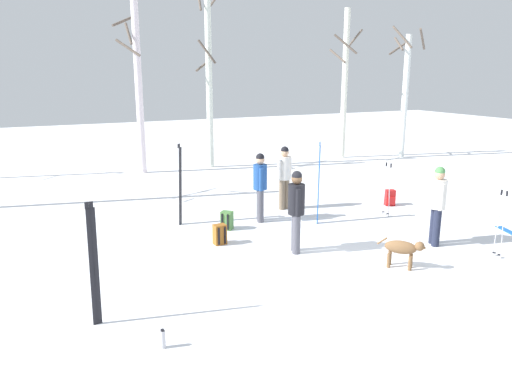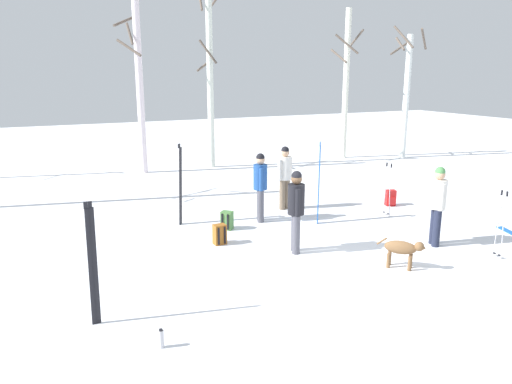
% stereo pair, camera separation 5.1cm
% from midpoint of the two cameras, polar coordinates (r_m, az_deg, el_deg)
% --- Properties ---
extents(ground_plane, '(60.00, 60.00, 0.00)m').
position_cam_midpoint_polar(ground_plane, '(9.38, 10.72, -9.27)').
color(ground_plane, white).
extents(person_0, '(0.50, 0.34, 1.72)m').
position_cam_midpoint_polar(person_0, '(13.19, 3.21, 2.16)').
color(person_0, '#72604C').
rests_on(person_0, ground_plane).
extents(person_1, '(0.34, 0.49, 1.72)m').
position_cam_midpoint_polar(person_1, '(9.99, 4.55, -1.67)').
color(person_1, '#4C4C56').
rests_on(person_1, ground_plane).
extents(person_2, '(0.34, 0.49, 1.72)m').
position_cam_midpoint_polar(person_2, '(12.06, 0.36, 1.07)').
color(person_2, '#4C4C56').
rests_on(person_2, ground_plane).
extents(person_3, '(0.34, 0.48, 1.72)m').
position_cam_midpoint_polar(person_3, '(11.07, 20.18, -0.96)').
color(person_3, '#1E2338').
rests_on(person_3, ground_plane).
extents(dog, '(0.64, 0.70, 0.57)m').
position_cam_midpoint_polar(dog, '(9.73, 16.54, -6.32)').
color(dog, brown).
rests_on(dog, ground_plane).
extents(ski_pair_planted_0, '(0.18, 0.21, 2.02)m').
position_cam_midpoint_polar(ski_pair_planted_0, '(12.02, 7.17, 1.02)').
color(ski_pair_planted_0, blue).
rests_on(ski_pair_planted_0, ground_plane).
extents(ski_pair_planted_1, '(0.19, 0.21, 1.98)m').
position_cam_midpoint_polar(ski_pair_planted_1, '(12.00, -8.90, 0.85)').
color(ski_pair_planted_1, black).
rests_on(ski_pair_planted_1, ground_plane).
extents(ski_pair_planted_2, '(0.16, 0.03, 1.87)m').
position_cam_midpoint_polar(ski_pair_planted_2, '(7.52, -18.49, -8.02)').
color(ski_pair_planted_2, black).
rests_on(ski_pair_planted_2, ground_plane).
extents(ski_poles_0, '(0.07, 0.22, 1.38)m').
position_cam_midpoint_polar(ski_poles_0, '(10.88, 26.40, -3.13)').
color(ski_poles_0, '#B2B2BC').
rests_on(ski_poles_0, ground_plane).
extents(ski_poles_1, '(0.07, 0.27, 1.38)m').
position_cam_midpoint_polar(ski_poles_1, '(13.04, 14.88, 0.49)').
color(ski_poles_1, '#B2B2BC').
rests_on(ski_poles_1, ground_plane).
extents(backpack_0, '(0.31, 0.33, 0.44)m').
position_cam_midpoint_polar(backpack_0, '(14.18, 15.18, -0.67)').
color(backpack_0, red).
rests_on(backpack_0, ground_plane).
extents(backpack_1, '(0.35, 0.34, 0.44)m').
position_cam_midpoint_polar(backpack_1, '(11.65, -3.50, -3.33)').
color(backpack_1, '#4C7F3F').
rests_on(backpack_1, ground_plane).
extents(backpack_2, '(0.27, 0.30, 0.44)m').
position_cam_midpoint_polar(backpack_2, '(10.68, -4.38, -4.94)').
color(backpack_2, '#99591E').
rests_on(backpack_2, ground_plane).
extents(water_bottle_0, '(0.07, 0.07, 0.28)m').
position_cam_midpoint_polar(water_bottle_0, '(7.03, -10.97, -16.40)').
color(water_bottle_0, silver).
rests_on(water_bottle_0, ground_plane).
extents(birch_tree_2, '(0.99, 1.51, 6.59)m').
position_cam_midpoint_polar(birch_tree_2, '(18.35, -13.63, 12.62)').
color(birch_tree_2, silver).
rests_on(birch_tree_2, ground_plane).
extents(birch_tree_3, '(0.98, 0.97, 6.66)m').
position_cam_midpoint_polar(birch_tree_3, '(19.06, -5.56, 13.14)').
color(birch_tree_3, silver).
rests_on(birch_tree_3, ground_plane).
extents(birch_tree_4, '(1.30, 1.29, 6.17)m').
position_cam_midpoint_polar(birch_tree_4, '(21.49, 10.18, 12.37)').
color(birch_tree_4, silver).
rests_on(birch_tree_4, ground_plane).
extents(birch_tree_5, '(1.42, 1.37, 5.48)m').
position_cam_midpoint_polar(birch_tree_5, '(22.12, 16.84, 11.05)').
color(birch_tree_5, silver).
rests_on(birch_tree_5, ground_plane).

